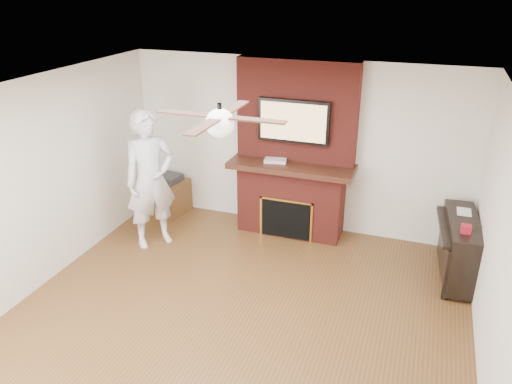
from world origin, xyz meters
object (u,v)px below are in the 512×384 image
(person, at_px, (150,180))
(piano, at_px, (459,247))
(fireplace, at_px, (293,167))
(side_table, at_px, (168,195))

(person, xyz_separation_m, piano, (4.02, 0.49, -0.54))
(fireplace, distance_m, person, 2.01)
(side_table, bearing_deg, fireplace, 11.01)
(fireplace, height_order, piano, fireplace)
(person, relative_size, side_table, 3.05)
(fireplace, bearing_deg, side_table, -178.11)
(fireplace, bearing_deg, piano, -13.36)
(fireplace, distance_m, piano, 2.44)
(fireplace, xyz_separation_m, side_table, (-2.04, -0.07, -0.70))
(fireplace, relative_size, side_table, 3.94)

